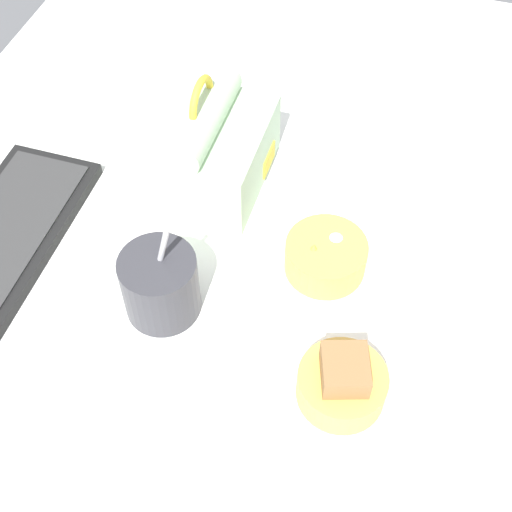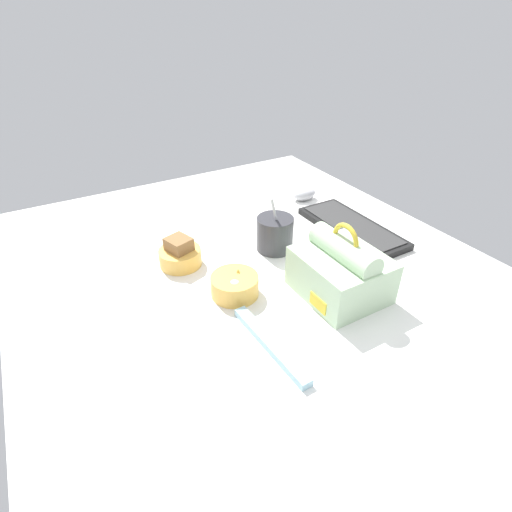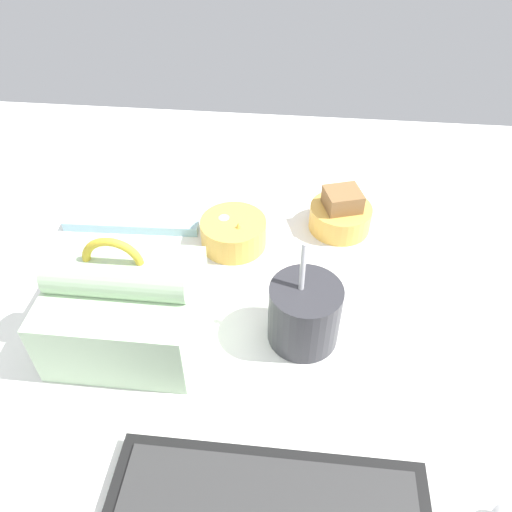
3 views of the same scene
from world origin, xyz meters
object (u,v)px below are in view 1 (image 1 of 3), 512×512
soup_cup (160,284)px  bento_bowl_snacks (325,256)px  keyboard (3,241)px  chopstick_case (366,173)px  bento_bowl_sandwich (342,383)px  lunch_bag (205,146)px

soup_cup → bento_bowl_snacks: soup_cup is taller
keyboard → bento_bowl_snacks: size_ratio=3.09×
chopstick_case → bento_bowl_sandwich: bearing=-172.9°
lunch_bag → bento_bowl_snacks: bearing=-118.9°
chopstick_case → keyboard: bearing=121.5°
lunch_bag → chopstick_case: (6.64, -22.11, -5.13)cm
keyboard → soup_cup: 24.65cm
keyboard → chopstick_case: bearing=-58.5°
bento_bowl_snacks → chopstick_case: (17.83, -1.84, -1.70)cm
bento_bowl_snacks → chopstick_case: size_ratio=0.46×
bento_bowl_snacks → bento_bowl_sandwich: bearing=-160.2°
keyboard → lunch_bag: (20.29, -21.84, 4.91)cm
soup_cup → chopstick_case: (29.68, -19.74, -3.96)cm
lunch_bag → chopstick_case: size_ratio=0.81×
keyboard → lunch_bag: size_ratio=1.77×
soup_cup → bento_bowl_sandwich: soup_cup is taller
soup_cup → bento_bowl_snacks: (11.85, -17.91, -2.25)cm
bento_bowl_sandwich → bento_bowl_snacks: size_ratio=0.97×
soup_cup → chopstick_case: 35.87cm
keyboard → chopstick_case: keyboard is taller
lunch_bag → bento_bowl_sandwich: (-28.43, -26.47, -3.16)cm
bento_bowl_sandwich → bento_bowl_snacks: bento_bowl_sandwich is taller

